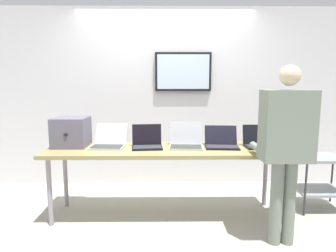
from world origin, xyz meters
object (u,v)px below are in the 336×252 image
at_px(laptop_station_3, 222,142).
at_px(person, 286,139).
at_px(workbench, 166,153).
at_px(laptop_station_0, 109,142).
at_px(laptop_station_1, 147,142).
at_px(equipment_box, 71,132).
at_px(laptop_station_2, 186,142).
at_px(laptop_station_4, 258,142).
at_px(storage_cart, 320,174).

height_order(laptop_station_3, person, person).
bearing_deg(workbench, laptop_station_0, 172.44).
relative_size(laptop_station_3, person, 0.24).
bearing_deg(workbench, person, -30.07).
bearing_deg(laptop_station_0, laptop_station_3, -1.34).
bearing_deg(workbench, laptop_station_1, 169.75).
bearing_deg(laptop_station_3, laptop_station_1, -178.78).
bearing_deg(equipment_box, laptop_station_2, -2.82).
relative_size(equipment_box, laptop_station_2, 0.99).
relative_size(workbench, laptop_station_2, 6.58).
height_order(laptop_station_0, laptop_station_4, laptop_station_0).
height_order(laptop_station_0, person, person).
xyz_separation_m(equipment_box, laptop_station_0, (0.43, -0.04, -0.11)).
height_order(person, storage_cart, person).
bearing_deg(storage_cart, laptop_station_0, -178.56).
height_order(laptop_station_2, laptop_station_3, laptop_station_2).
bearing_deg(person, equipment_box, 160.84).
bearing_deg(person, laptop_station_3, 123.31).
xyz_separation_m(laptop_station_0, laptop_station_4, (1.68, -0.03, -0.00)).
relative_size(laptop_station_0, laptop_station_2, 1.04).
bearing_deg(storage_cart, laptop_station_3, -175.60).
bearing_deg(laptop_station_0, laptop_station_1, -6.25).
height_order(laptop_station_4, person, person).
bearing_deg(laptop_station_2, storage_cart, 3.13).
bearing_deg(laptop_station_4, laptop_station_0, 178.97).
bearing_deg(equipment_box, laptop_station_4, -1.88).
distance_m(workbench, laptop_station_0, 0.66).
distance_m(laptop_station_2, storage_cart, 1.65).
xyz_separation_m(equipment_box, laptop_station_1, (0.86, -0.09, -0.11)).
distance_m(laptop_station_1, storage_cart, 2.07).
xyz_separation_m(laptop_station_2, storage_cart, (1.59, 0.09, -0.41)).
bearing_deg(storage_cart, laptop_station_2, -176.87).
relative_size(laptop_station_0, laptop_station_4, 1.34).
xyz_separation_m(laptop_station_0, laptop_station_3, (1.27, -0.03, -0.00)).
distance_m(laptop_station_2, laptop_station_3, 0.40).
height_order(laptop_station_1, laptop_station_3, laptop_station_1).
bearing_deg(laptop_station_2, person, -38.92).
distance_m(laptop_station_0, storage_cart, 2.50).
height_order(equipment_box, person, person).
height_order(workbench, laptop_station_4, laptop_station_4).
bearing_deg(laptop_station_1, storage_cart, 3.09).
height_order(laptop_station_0, laptop_station_1, laptop_station_1).
relative_size(laptop_station_4, storage_cart, 0.48).
bearing_deg(person, laptop_station_0, 157.61).
relative_size(workbench, person, 1.59).
xyz_separation_m(laptop_station_0, laptop_station_2, (0.87, -0.03, 0.01)).
distance_m(equipment_box, laptop_station_2, 1.31).
bearing_deg(workbench, laptop_station_4, 3.02).
relative_size(laptop_station_1, laptop_station_2, 0.89).
distance_m(laptop_station_0, person, 1.86).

